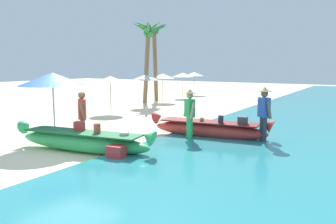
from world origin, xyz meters
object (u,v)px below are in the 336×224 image
(person_tourist_customer, at_px, (82,116))
(cooler_box, at_px, (116,153))
(palm_tree_leaning_seaward, at_px, (154,38))
(person_vendor_assistant, at_px, (264,111))
(patio_umbrella_large, at_px, (52,79))
(boat_green_foreground, at_px, (83,141))
(person_vendor_hatted, at_px, (190,111))
(palm_tree_tall_inland, at_px, (148,36))
(boat_red_midground, at_px, (209,129))

(person_tourist_customer, height_order, cooler_box, person_tourist_customer)
(palm_tree_leaning_seaward, bearing_deg, person_vendor_assistant, -41.56)
(person_vendor_assistant, xyz_separation_m, patio_umbrella_large, (-5.72, -3.23, 0.97))
(boat_green_foreground, bearing_deg, person_vendor_hatted, 54.84)
(boat_green_foreground, bearing_deg, palm_tree_leaning_seaward, 116.02)
(patio_umbrella_large, xyz_separation_m, palm_tree_tall_inland, (-3.91, 10.73, 2.31))
(palm_tree_tall_inland, distance_m, palm_tree_leaning_seaward, 1.79)
(patio_umbrella_large, relative_size, palm_tree_tall_inland, 0.42)
(person_vendor_hatted, xyz_separation_m, person_vendor_assistant, (2.15, 0.83, 0.06))
(patio_umbrella_large, xyz_separation_m, palm_tree_leaning_seaward, (-4.60, 12.39, 2.32))
(palm_tree_leaning_seaward, bearing_deg, person_tourist_customer, -64.92)
(boat_red_midground, xyz_separation_m, cooler_box, (-0.89, -3.72, -0.12))
(palm_tree_leaning_seaward, bearing_deg, boat_green_foreground, -63.98)
(boat_green_foreground, relative_size, palm_tree_leaning_seaward, 0.84)
(person_tourist_customer, bearing_deg, person_vendor_hatted, 43.12)
(person_vendor_hatted, bearing_deg, boat_red_midground, 63.97)
(boat_green_foreground, distance_m, palm_tree_leaning_seaward, 14.75)
(person_tourist_customer, bearing_deg, boat_red_midground, 47.18)
(person_vendor_hatted, distance_m, palm_tree_leaning_seaward, 13.33)
(boat_green_foreground, relative_size, person_vendor_assistant, 2.54)
(person_vendor_hatted, height_order, person_vendor_assistant, person_vendor_assistant)
(boat_red_midground, relative_size, cooler_box, 9.69)
(boat_green_foreground, relative_size, person_tourist_customer, 2.73)
(boat_red_midground, relative_size, person_vendor_assistant, 2.37)
(person_vendor_assistant, relative_size, cooler_box, 4.08)
(boat_red_midground, xyz_separation_m, person_vendor_assistant, (1.79, 0.09, 0.72))
(person_vendor_assistant, distance_m, patio_umbrella_large, 6.64)
(person_tourist_customer, xyz_separation_m, person_vendor_assistant, (4.59, 3.11, 0.10))
(boat_green_foreground, bearing_deg, cooler_box, -8.32)
(boat_green_foreground, height_order, person_tourist_customer, person_tourist_customer)
(palm_tree_tall_inland, bearing_deg, boat_green_foreground, -63.50)
(person_vendor_hatted, relative_size, palm_tree_tall_inland, 0.32)
(person_tourist_customer, bearing_deg, patio_umbrella_large, -173.99)
(person_vendor_hatted, bearing_deg, person_vendor_assistant, 21.08)
(palm_tree_leaning_seaward, distance_m, cooler_box, 15.60)
(palm_tree_tall_inland, bearing_deg, person_vendor_hatted, -48.04)
(boat_green_foreground, distance_m, person_tourist_customer, 0.93)
(boat_green_foreground, relative_size, cooler_box, 10.38)
(person_vendor_assistant, xyz_separation_m, palm_tree_tall_inland, (-9.64, 7.50, 3.28))
(person_vendor_hatted, height_order, cooler_box, person_vendor_hatted)
(boat_green_foreground, xyz_separation_m, palm_tree_leaning_seaward, (-6.23, 12.76, 4.01))
(boat_green_foreground, xyz_separation_m, palm_tree_tall_inland, (-5.54, 11.10, 4.00))
(person_vendor_hatted, bearing_deg, cooler_box, -100.19)
(boat_red_midground, height_order, cooler_box, boat_red_midground)
(boat_red_midground, bearing_deg, person_vendor_hatted, -116.03)
(palm_tree_tall_inland, relative_size, cooler_box, 12.10)
(palm_tree_tall_inland, bearing_deg, cooler_box, -58.41)
(boat_green_foreground, distance_m, person_vendor_assistant, 5.50)
(boat_red_midground, xyz_separation_m, patio_umbrella_large, (-3.93, -3.14, 1.69))
(patio_umbrella_large, bearing_deg, boat_red_midground, 38.58)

